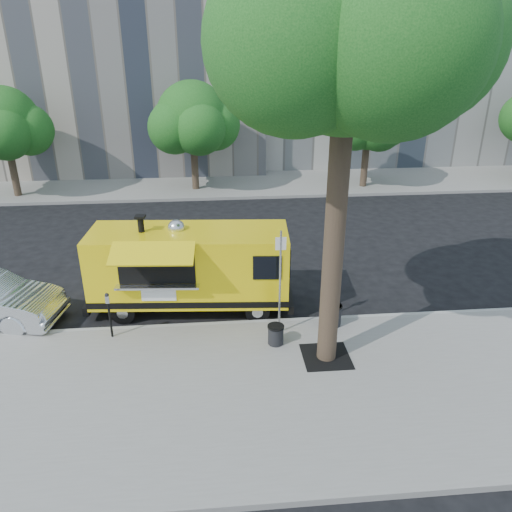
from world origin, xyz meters
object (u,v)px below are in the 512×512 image
(food_truck, at_px, (189,267))
(far_tree_b, at_px, (192,117))
(sign_post, at_px, (280,277))
(parking_meter, at_px, (109,310))
(trash_bin_left, at_px, (276,334))
(far_tree_a, at_px, (4,123))
(trash_bin_right, at_px, (333,314))
(far_tree_c, at_px, (369,118))
(street_tree, at_px, (350,15))

(food_truck, bearing_deg, far_tree_b, 94.66)
(sign_post, relative_size, parking_meter, 2.25)
(trash_bin_left, bearing_deg, far_tree_b, 99.19)
(parking_meter, xyz_separation_m, trash_bin_left, (4.39, -0.73, -0.54))
(far_tree_a, relative_size, trash_bin_right, 8.53)
(far_tree_a, bearing_deg, far_tree_c, 0.32)
(far_tree_b, xyz_separation_m, food_truck, (0.09, -12.46, -2.43))
(street_tree, height_order, parking_meter, street_tree)
(street_tree, height_order, food_truck, street_tree)
(food_truck, bearing_deg, sign_post, -31.84)
(far_tree_b, bearing_deg, food_truck, -89.60)
(far_tree_a, distance_m, trash_bin_right, 19.17)
(street_tree, xyz_separation_m, far_tree_c, (5.40, 15.20, -4.30))
(far_tree_b, distance_m, sign_post, 14.61)
(parking_meter, xyz_separation_m, food_truck, (2.09, 1.59, 0.42))
(far_tree_c, xyz_separation_m, food_truck, (-8.91, -12.16, -2.32))
(trash_bin_right, bearing_deg, street_tree, -108.54)
(street_tree, relative_size, trash_bin_right, 16.37)
(street_tree, xyz_separation_m, sign_post, (-1.05, 1.25, -6.16))
(far_tree_a, xyz_separation_m, parking_meter, (7.00, -13.65, -2.79))
(far_tree_c, distance_m, sign_post, 15.48)
(street_tree, bearing_deg, food_truck, 139.07)
(sign_post, distance_m, trash_bin_right, 2.08)
(far_tree_c, bearing_deg, trash_bin_right, -109.67)
(street_tree, height_order, far_tree_b, street_tree)
(far_tree_a, distance_m, far_tree_c, 18.00)
(trash_bin_left, bearing_deg, parking_meter, 170.56)
(street_tree, bearing_deg, trash_bin_left, 149.24)
(sign_post, distance_m, trash_bin_left, 1.51)
(far_tree_a, bearing_deg, sign_post, -50.17)
(far_tree_b, xyz_separation_m, trash_bin_right, (4.10, -14.00, -3.35))
(parking_meter, bearing_deg, sign_post, -2.52)
(trash_bin_right, bearing_deg, far_tree_b, 106.33)
(street_tree, bearing_deg, parking_meter, 165.48)
(parking_meter, height_order, trash_bin_left, parking_meter)
(sign_post, bearing_deg, far_tree_a, 129.83)
(street_tree, height_order, far_tree_a, street_tree)
(far_tree_a, height_order, far_tree_c, far_tree_a)
(far_tree_a, xyz_separation_m, trash_bin_left, (11.39, -14.38, -3.34))
(far_tree_c, height_order, trash_bin_right, far_tree_c)
(far_tree_c, relative_size, trash_bin_right, 8.30)
(parking_meter, bearing_deg, street_tree, -14.52)
(food_truck, bearing_deg, parking_meter, -138.36)
(sign_post, bearing_deg, far_tree_c, 65.19)
(far_tree_a, distance_m, far_tree_b, 9.01)
(sign_post, distance_m, parking_meter, 4.64)
(parking_meter, distance_m, food_truck, 2.66)
(trash_bin_right, bearing_deg, parking_meter, -179.53)
(street_tree, distance_m, far_tree_a, 20.12)
(street_tree, xyz_separation_m, trash_bin_right, (0.50, 1.50, -7.53))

